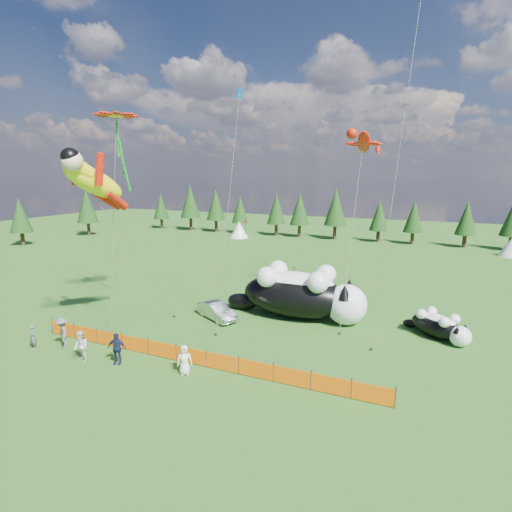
{
  "coord_description": "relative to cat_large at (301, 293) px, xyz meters",
  "views": [
    {
      "loc": [
        11.81,
        -20.77,
        10.56
      ],
      "look_at": [
        0.95,
        4.0,
        5.06
      ],
      "focal_mm": 28.0,
      "sensor_mm": 36.0,
      "label": 1
    }
  ],
  "objects": [
    {
      "name": "spectator_e",
      "position": [
        -3.1,
        -10.92,
        -1.06
      ],
      "size": [
        0.96,
        0.9,
        1.65
      ],
      "primitive_type": "imported",
      "rotation": [
        0.0,
        0.0,
        0.64
      ],
      "color": "white",
      "rests_on": "ground"
    },
    {
      "name": "flower_kite",
      "position": [
        -12.02,
        -5.04,
        12.53
      ],
      "size": [
        3.28,
        4.97,
        14.87
      ],
      "color": "red",
      "rests_on": "ground"
    },
    {
      "name": "car",
      "position": [
        -5.65,
        -2.81,
        -1.27
      ],
      "size": [
        3.92,
        2.94,
        1.24
      ],
      "primitive_type": "imported",
      "rotation": [
        0.0,
        0.0,
        1.07
      ],
      "color": "silver",
      "rests_on": "ground"
    },
    {
      "name": "gecko_kite",
      "position": [
        3.03,
        6.2,
        11.21
      ],
      "size": [
        3.56,
        11.37,
        15.4
      ],
      "color": "red",
      "rests_on": "ground"
    },
    {
      "name": "cat_large",
      "position": [
        0.0,
        0.0,
        0.0
      ],
      "size": [
        10.97,
        3.93,
        3.97
      ],
      "rotation": [
        0.0,
        0.0,
        0.01
      ],
      "color": "black",
      "rests_on": "ground"
    },
    {
      "name": "festival_tents",
      "position": [
        7.58,
        33.21,
        -0.48
      ],
      "size": [
        50.0,
        3.2,
        2.8
      ],
      "primitive_type": null,
      "color": "white",
      "rests_on": "ground"
    },
    {
      "name": "ground",
      "position": [
        -3.42,
        -6.79,
        -1.88
      ],
      "size": [
        160.0,
        160.0,
        0.0
      ],
      "primitive_type": "plane",
      "color": "#113B0A",
      "rests_on": "ground"
    },
    {
      "name": "spectator_b",
      "position": [
        -9.38,
        -12.04,
        -0.97
      ],
      "size": [
        1.01,
        0.8,
        1.83
      ],
      "primitive_type": "imported",
      "rotation": [
        0.0,
        0.0,
        -0.35
      ],
      "color": "white",
      "rests_on": "ground"
    },
    {
      "name": "tree_line",
      "position": [
        -3.42,
        38.21,
        2.12
      ],
      "size": [
        90.0,
        4.0,
        8.0
      ],
      "primitive_type": null,
      "color": "black",
      "rests_on": "ground"
    },
    {
      "name": "spectator_d",
      "position": [
        -11.94,
        -11.1,
        -0.92
      ],
      "size": [
        1.4,
        1.22,
        1.93
      ],
      "primitive_type": "imported",
      "rotation": [
        0.0,
        0.0,
        -0.58
      ],
      "color": "#5B5B60",
      "rests_on": "ground"
    },
    {
      "name": "spectator_a",
      "position": [
        -13.48,
        -11.97,
        -1.11
      ],
      "size": [
        0.65,
        0.54,
        1.54
      ],
      "primitive_type": "imported",
      "rotation": [
        0.0,
        0.0,
        -0.34
      ],
      "color": "#5B5B60",
      "rests_on": "ground"
    },
    {
      "name": "cat_small",
      "position": [
        9.49,
        -0.07,
        -1.04
      ],
      "size": [
        4.24,
        3.58,
        1.78
      ],
      "rotation": [
        0.0,
        0.0,
        -0.64
      ],
      "color": "black",
      "rests_on": "ground"
    },
    {
      "name": "safety_fence",
      "position": [
        -3.42,
        -9.79,
        -1.38
      ],
      "size": [
        22.06,
        0.06,
        1.1
      ],
      "color": "#262626",
      "rests_on": "ground"
    },
    {
      "name": "diamond_kite_a",
      "position": [
        -4.2,
        -1.92,
        12.98
      ],
      "size": [
        0.58,
        4.49,
        16.76
      ],
      "color": "#0B5BB2",
      "rests_on": "ground"
    },
    {
      "name": "spectator_c",
      "position": [
        -7.32,
        -11.42,
        -0.96
      ],
      "size": [
        1.2,
        0.84,
        1.85
      ],
      "primitive_type": "imported",
      "rotation": [
        0.0,
        0.0,
        0.29
      ],
      "color": "#151D3C",
      "rests_on": "ground"
    },
    {
      "name": "superhero_kite",
      "position": [
        -10.79,
        -8.68,
        8.26
      ],
      "size": [
        5.19,
        7.67,
        12.94
      ],
      "color": "yellow",
      "rests_on": "ground"
    }
  ]
}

